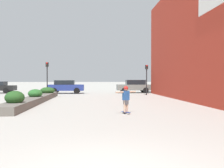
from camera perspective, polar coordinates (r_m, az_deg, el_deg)
building_wall_right at (r=15.92m, az=23.68°, el=12.93°), size 0.67×31.61×9.94m
planter_box at (r=19.19m, az=-17.02°, el=-3.01°), size 1.31×14.09×1.06m
skateboard at (r=12.26m, az=3.19°, el=-6.51°), size 0.43×0.61×0.09m
skateboarder at (r=12.18m, az=3.20°, el=-2.81°), size 1.07×0.64×1.27m
car_leftmost at (r=36.21m, az=16.51°, el=-0.29°), size 4.74×1.90×1.60m
car_center_right at (r=30.05m, az=-10.50°, el=-0.56°), size 4.16×1.94×1.56m
car_rightmost at (r=31.04m, az=5.13°, el=-0.47°), size 4.20×1.91×1.60m
traffic_light_left at (r=26.83m, az=-14.61°, el=2.48°), size 0.28×0.30×3.45m
traffic_light_right at (r=26.76m, az=7.92°, el=2.19°), size 0.28×0.30×3.20m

